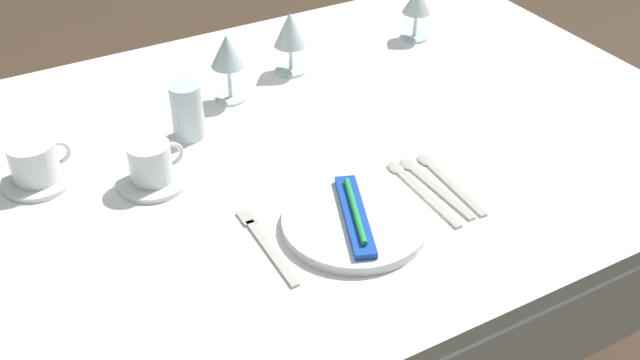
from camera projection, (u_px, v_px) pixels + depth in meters
dining_table at (266, 187)px, 1.48m from camera, size 1.80×1.11×0.74m
dinner_plate at (355, 222)px, 1.25m from camera, size 0.25×0.25×0.02m
toothbrush_package at (355, 215)px, 1.24m from camera, size 0.11×0.21×0.02m
fork_outer at (264, 243)px, 1.22m from camera, size 0.02×0.21×0.00m
spoon_soup at (414, 185)px, 1.35m from camera, size 0.03×0.22×0.01m
spoon_dessert at (427, 180)px, 1.36m from camera, size 0.03×0.21×0.01m
spoon_tea at (442, 176)px, 1.37m from camera, size 0.03×0.21×0.01m
saucer_left at (153, 181)px, 1.36m from camera, size 0.13×0.13×0.01m
coffee_cup_left at (151, 161)px, 1.33m from camera, size 0.10×0.08×0.07m
saucer_right at (39, 180)px, 1.36m from camera, size 0.13×0.13×0.01m
coffee_cup_right at (35, 161)px, 1.33m from camera, size 0.11×0.08×0.07m
wine_glass_centre at (227, 54)px, 1.54m from camera, size 0.07×0.07×0.15m
wine_glass_left at (417, 4)px, 1.79m from camera, size 0.07×0.07×0.13m
wine_glass_right at (290, 32)px, 1.65m from camera, size 0.07×0.07×0.14m
drink_tumbler at (188, 114)px, 1.46m from camera, size 0.06×0.06×0.11m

